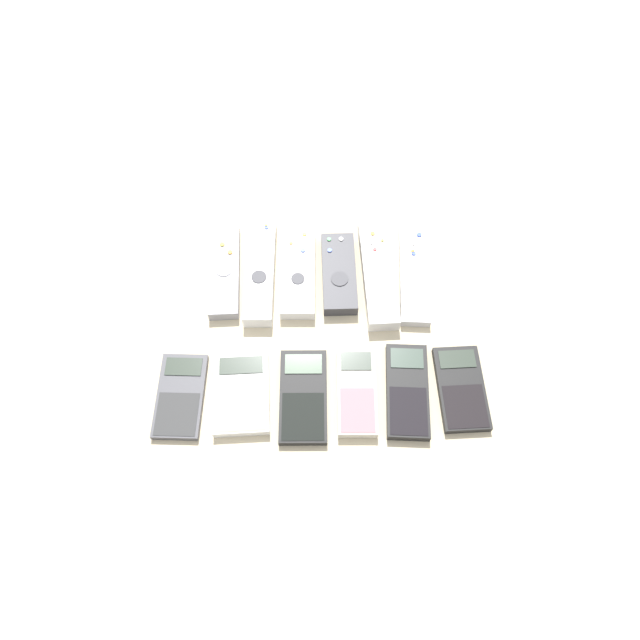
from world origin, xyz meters
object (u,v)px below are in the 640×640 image
calculator_5 (461,388)px  calculator_3 (357,392)px  remote_3 (339,274)px  remote_5 (414,273)px  calculator_0 (180,396)px  remote_2 (298,271)px  remote_1 (260,270)px  calculator_4 (407,391)px  calculator_1 (242,394)px  remote_0 (225,272)px  calculator_2 (303,396)px  remote_4 (378,273)px

calculator_5 → calculator_3: bearing=179.3°
remote_3 → remote_5: remote_3 is taller
remote_3 → calculator_0: bearing=-139.9°
remote_2 → calculator_5: remote_2 is taller
remote_1 → calculator_3: 0.28m
calculator_0 → calculator_4: (0.36, 0.00, 0.00)m
remote_3 → calculator_3: size_ratio=1.07×
remote_5 → calculator_4: 0.23m
remote_1 → calculator_1: bearing=-94.8°
remote_3 → calculator_5: bearing=-49.9°
calculator_1 → calculator_4: (0.27, 0.00, -0.00)m
calculator_3 → calculator_4: 0.08m
remote_0 → remote_3: (0.20, -0.01, 0.00)m
remote_2 → calculator_0: 0.30m
remote_1 → remote_5: bearing=-0.4°
remote_2 → calculator_2: 0.24m
remote_1 → remote_3: bearing=-2.0°
calculator_3 → calculator_5: 0.17m
remote_3 → calculator_3: (0.02, -0.22, -0.00)m
remote_3 → calculator_1: size_ratio=1.14×
calculator_4 → remote_5: bearing=85.4°
remote_1 → remote_3: size_ratio=1.35×
remote_5 → calculator_0: (-0.39, -0.23, -0.00)m
calculator_5 → remote_0: bearing=147.9°
remote_2 → calculator_3: 0.25m
remote_0 → remote_1: size_ratio=0.86×
calculator_1 → calculator_5: 0.35m
calculator_1 → remote_5: bearing=34.9°
remote_1 → calculator_5: (0.33, -0.23, -0.01)m
calculator_4 → calculator_0: bearing=-176.6°
remote_5 → calculator_0: size_ratio=1.44×
remote_4 → remote_5: remote_4 is taller
remote_4 → remote_5: bearing=-1.3°
remote_4 → calculator_4: remote_4 is taller
calculator_1 → calculator_5: size_ratio=0.95×
remote_1 → calculator_1: size_ratio=1.54×
remote_1 → remote_2: 0.07m
remote_0 → calculator_2: remote_0 is taller
remote_3 → remote_4: 0.07m
remote_3 → calculator_0: size_ratio=1.09×
calculator_0 → remote_0: bearing=78.3°
calculator_3 → remote_5: bearing=64.4°
remote_1 → calculator_5: 0.40m
remote_0 → remote_3: bearing=-4.1°
calculator_4 → calculator_1: bearing=-176.7°
calculator_0 → calculator_5: 0.45m
remote_3 → calculator_2: size_ratio=1.00×
remote_0 → calculator_2: 0.27m
remote_3 → calculator_3: bearing=-85.2°
remote_4 → calculator_4: 0.23m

